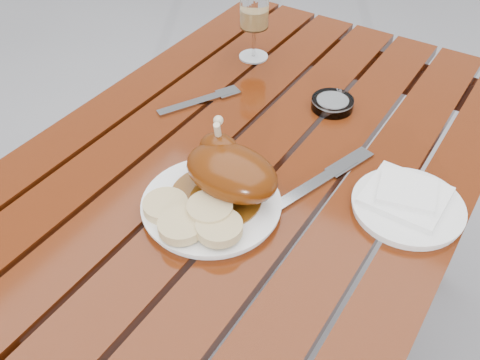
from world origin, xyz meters
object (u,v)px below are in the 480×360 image
object	(u,v)px
table	(255,269)
dinner_plate	(211,205)
wine_glass	(254,26)
ashtray	(332,104)
side_plate	(408,207)

from	to	relation	value
table	dinner_plate	size ratio (longest dim) A/B	4.97
wine_glass	ashtray	bearing A→B (deg)	-20.33
table	dinner_plate	world-z (taller)	dinner_plate
table	side_plate	bearing A→B (deg)	-1.49
dinner_plate	wine_glass	xyz separation A→B (m)	(-0.21, 0.49, 0.08)
side_plate	table	bearing A→B (deg)	178.51
side_plate	dinner_plate	bearing A→B (deg)	-148.09
wine_glass	side_plate	xyz separation A→B (m)	(0.50, -0.31, -0.08)
side_plate	ashtray	world-z (taller)	ashtray
side_plate	ashtray	distance (m)	0.32
dinner_plate	wine_glass	bearing A→B (deg)	113.76
side_plate	wine_glass	bearing A→B (deg)	148.46
dinner_plate	ashtray	size ratio (longest dim) A/B	2.68
dinner_plate	wine_glass	world-z (taller)	wine_glass
dinner_plate	side_plate	xyz separation A→B (m)	(0.29, 0.18, 0.00)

